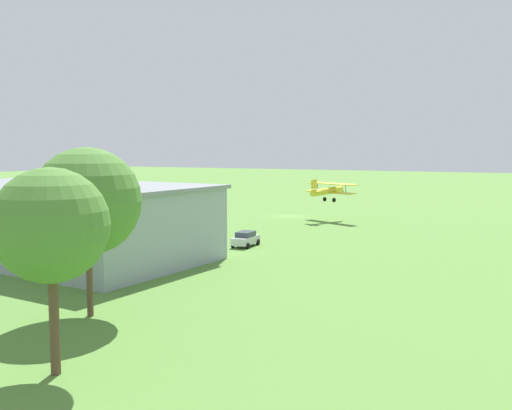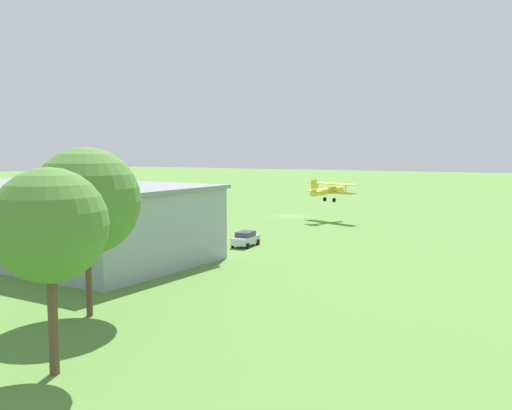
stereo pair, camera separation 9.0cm
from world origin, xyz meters
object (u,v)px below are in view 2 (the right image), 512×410
object	(u,v)px
biplane	(329,190)
person_crossing_taxiway	(123,227)
car_silver	(245,239)
tree_by_windsock	(87,201)
person_watching_takeoff	(157,227)
tree_behind_hangar_right	(50,226)
hangar	(59,221)
car_black	(76,223)
car_white	(36,220)

from	to	relation	value
biplane	person_crossing_taxiway	size ratio (longest dim) A/B	5.65
car_silver	tree_by_windsock	bearing A→B (deg)	98.58
biplane	person_watching_takeoff	distance (m)	26.56
tree_behind_hangar_right	car_silver	bearing A→B (deg)	-74.80
car_silver	tree_by_windsock	xyz separation A→B (m)	(-4.12, 27.30, 6.40)
hangar	person_crossing_taxiway	xyz separation A→B (m)	(5.59, -15.47, -2.78)
person_crossing_taxiway	car_black	bearing A→B (deg)	2.23
hangar	car_black	size ratio (longest dim) A/B	6.27
person_watching_takeoff	person_crossing_taxiway	size ratio (longest dim) A/B	1.02
car_black	car_silver	bearing A→B (deg)	177.20
car_white	person_watching_takeoff	world-z (taller)	car_white
biplane	person_watching_takeoff	size ratio (longest dim) A/B	5.55
biplane	person_crossing_taxiway	bearing A→B (deg)	52.15
hangar	car_silver	xyz separation A→B (m)	(-12.97, -13.88, -2.72)
hangar	car_white	xyz separation A→B (m)	(20.34, -14.59, -2.72)
car_black	tree_by_windsock	size ratio (longest dim) A/B	0.45
tree_behind_hangar_right	hangar	bearing A→B (deg)	-43.22
person_watching_takeoff	biplane	bearing A→B (deg)	-122.48
hangar	person_watching_takeoff	size ratio (longest dim) A/B	18.68
hangar	tree_behind_hangar_right	xyz separation A→B (m)	(-22.48, 21.13, 3.40)
car_silver	car_white	bearing A→B (deg)	-1.22
person_crossing_taxiway	hangar	bearing A→B (deg)	109.87
biplane	tree_by_windsock	xyz separation A→B (m)	(-4.32, 52.52, 2.70)
hangar	person_crossing_taxiway	world-z (taller)	hangar
car_silver	person_watching_takeoff	world-z (taller)	car_silver
biplane	car_black	distance (m)	35.63
car_silver	person_watching_takeoff	size ratio (longest dim) A/B	2.58
car_black	biplane	bearing A→B (deg)	-137.53
tree_behind_hangar_right	person_crossing_taxiway	bearing A→B (deg)	-52.51
car_white	person_watching_takeoff	bearing A→B (deg)	-173.00
hangar	person_crossing_taxiway	bearing A→B (deg)	-70.13
hangar	car_black	bearing A→B (deg)	-48.61
car_black	person_crossing_taxiway	size ratio (longest dim) A/B	3.03
tree_behind_hangar_right	car_white	bearing A→B (deg)	-39.83
person_watching_takeoff	tree_by_windsock	size ratio (longest dim) A/B	0.15
hangar	car_silver	size ratio (longest dim) A/B	7.23
person_watching_takeoff	tree_behind_hangar_right	xyz separation A→B (m)	(-23.83, 38.05, 6.16)
hangar	person_crossing_taxiway	distance (m)	16.69
hangar	tree_by_windsock	world-z (taller)	tree_by_windsock
hangar	car_white	distance (m)	25.18
car_silver	tree_behind_hangar_right	world-z (taller)	tree_behind_hangar_right
person_crossing_taxiway	tree_by_windsock	world-z (taller)	tree_by_windsock
hangar	tree_behind_hangar_right	world-z (taller)	tree_behind_hangar_right
car_black	tree_behind_hangar_right	distance (m)	51.39
tree_behind_hangar_right	tree_by_windsock	distance (m)	9.42
tree_by_windsock	person_watching_takeoff	bearing A→B (deg)	-58.71
car_black	tree_by_windsock	world-z (taller)	tree_by_windsock
car_silver	hangar	bearing A→B (deg)	46.94
car_silver	tree_by_windsock	size ratio (longest dim) A/B	0.39
car_white	car_silver	bearing A→B (deg)	178.78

